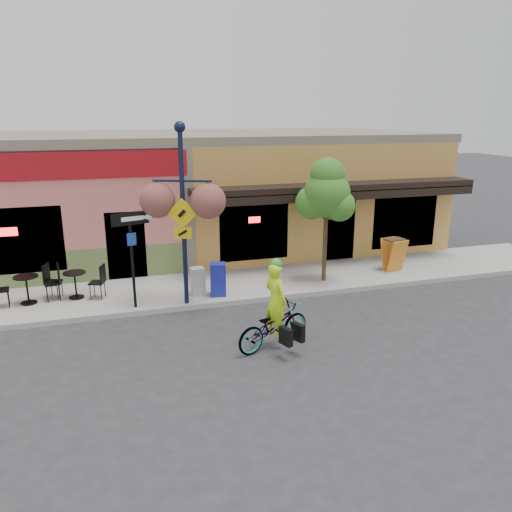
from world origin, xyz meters
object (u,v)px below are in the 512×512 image
Objects in this scene: newspaper_box_blue at (218,279)px; building at (196,190)px; newspaper_box_grey at (198,281)px; bicycle at (273,326)px; cyclist_rider at (275,311)px; street_tree at (326,220)px; lamp_post at (183,216)px; one_way_sign at (132,261)px.

building is at bearing 94.02° from newspaper_box_blue.
newspaper_box_blue reaches higher than newspaper_box_grey.
bicycle is 0.37m from cyclist_rider.
street_tree is (3.48, 0.35, 1.46)m from newspaper_box_blue.
bicycle is 0.40× the size of lamp_post.
building reaches higher than newspaper_box_blue.
lamp_post is at bearing -151.30° from newspaper_box_blue.
lamp_post reaches higher than cyclist_rider.
bicycle is 4.92m from street_tree.
street_tree is at bearing -3.61° from newspaper_box_grey.
lamp_post is (-1.57, -6.80, 0.35)m from building.
building is 6.68m from newspaper_box_blue.
newspaper_box_blue reaches higher than bicycle.
street_tree is at bearing 31.10° from lamp_post.
newspaper_box_blue is 3.78m from street_tree.
newspaper_box_grey is at bearing 165.56° from newspaper_box_blue.
building reaches higher than cyclist_rider.
newspaper_box_blue is at bearing -95.25° from building.
newspaper_box_blue is at bearing -10.12° from cyclist_rider.
bicycle reaches higher than newspaper_box_grey.
cyclist_rider is 4.30m from one_way_sign.
newspaper_box_grey is at bearing -178.49° from street_tree.
bicycle is 2.46× the size of newspaper_box_grey.
lamp_post is 1.87× the size of one_way_sign.
bicycle is at bearing -40.26° from lamp_post.
newspaper_box_blue is 1.20× the size of newspaper_box_grey.
newspaper_box_grey is (1.81, 0.48, -0.91)m from one_way_sign.
building is 9.85m from cyclist_rider.
lamp_post is (-1.53, 2.95, 2.08)m from bicycle.
bicycle is 2.06× the size of newspaper_box_blue.
one_way_sign is 2.73× the size of newspaper_box_blue.
building is at bearing 99.29° from lamp_post.
lamp_post reaches higher than street_tree.
lamp_post is 2.22m from newspaper_box_blue.
lamp_post reaches higher than one_way_sign.
newspaper_box_grey is at bearing -2.46° from cyclist_rider.
bicycle is 0.51× the size of street_tree.
newspaper_box_grey is (-1.11, 3.54, 0.03)m from bicycle.
cyclist_rider is at bearing -110.60° from bicycle.
one_way_sign is (-2.95, -6.70, -0.79)m from building.
building reaches higher than newspaper_box_grey.
newspaper_box_grey is (0.43, 0.59, -2.05)m from lamp_post.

